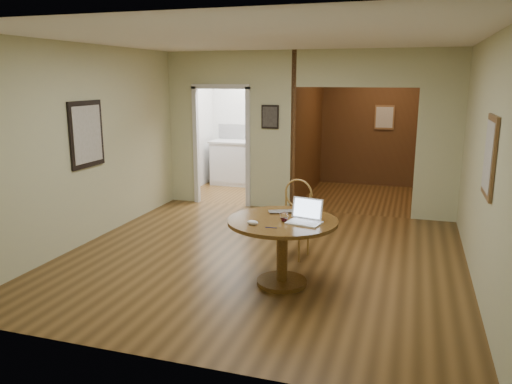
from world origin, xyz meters
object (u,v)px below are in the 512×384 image
(dining_table, at_px, (282,237))
(closed_laptop, at_px, (282,213))
(open_laptop, at_px, (306,216))
(chair, at_px, (295,214))

(dining_table, distance_m, closed_laptop, 0.31)
(dining_table, distance_m, open_laptop, 0.36)
(open_laptop, bearing_deg, chair, 120.81)
(open_laptop, bearing_deg, dining_table, -171.12)
(dining_table, relative_size, closed_laptop, 3.97)
(chair, relative_size, open_laptop, 2.57)
(dining_table, height_order, chair, chair)
(closed_laptop, bearing_deg, chair, 66.22)
(dining_table, distance_m, chair, 0.97)
(chair, bearing_deg, open_laptop, -60.66)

